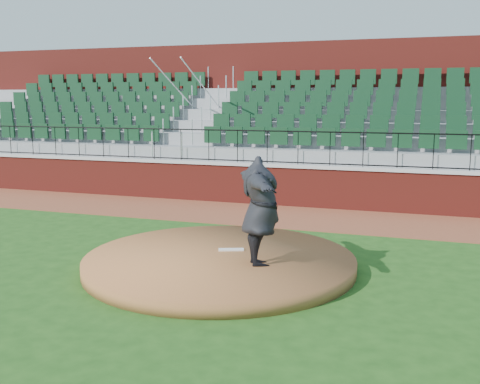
# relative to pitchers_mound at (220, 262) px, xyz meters

# --- Properties ---
(ground) EXTENTS (90.00, 90.00, 0.00)m
(ground) POSITION_rel_pitchers_mound_xyz_m (-0.03, -0.19, -0.12)
(ground) COLOR #1D4814
(ground) RESTS_ON ground
(warning_track) EXTENTS (34.00, 3.20, 0.01)m
(warning_track) POSITION_rel_pitchers_mound_xyz_m (-0.03, 5.21, -0.12)
(warning_track) COLOR brown
(warning_track) RESTS_ON ground
(field_wall) EXTENTS (34.00, 0.35, 1.20)m
(field_wall) POSITION_rel_pitchers_mound_xyz_m (-0.03, 6.81, 0.47)
(field_wall) COLOR maroon
(field_wall) RESTS_ON ground
(wall_cap) EXTENTS (34.00, 0.45, 0.10)m
(wall_cap) POSITION_rel_pitchers_mound_xyz_m (-0.03, 6.81, 1.12)
(wall_cap) COLOR #B7B7B7
(wall_cap) RESTS_ON field_wall
(wall_railing) EXTENTS (34.00, 0.05, 1.00)m
(wall_railing) POSITION_rel_pitchers_mound_xyz_m (-0.03, 6.81, 1.67)
(wall_railing) COLOR black
(wall_railing) RESTS_ON wall_cap
(seating_stands) EXTENTS (34.00, 5.10, 4.60)m
(seating_stands) POSITION_rel_pitchers_mound_xyz_m (-0.03, 9.54, 2.18)
(seating_stands) COLOR gray
(seating_stands) RESTS_ON ground
(concourse_wall) EXTENTS (34.00, 0.50, 5.50)m
(concourse_wall) POSITION_rel_pitchers_mound_xyz_m (-0.03, 12.34, 2.62)
(concourse_wall) COLOR maroon
(concourse_wall) RESTS_ON ground
(pitchers_mound) EXTENTS (5.26, 5.26, 0.25)m
(pitchers_mound) POSITION_rel_pitchers_mound_xyz_m (0.00, 0.00, 0.00)
(pitchers_mound) COLOR brown
(pitchers_mound) RESTS_ON ground
(pitching_rubber) EXTENTS (0.52, 0.30, 0.03)m
(pitching_rubber) POSITION_rel_pitchers_mound_xyz_m (0.08, 0.43, 0.14)
(pitching_rubber) COLOR white
(pitching_rubber) RESTS_ON pitchers_mound
(pitcher) EXTENTS (1.74, 2.50, 2.01)m
(pitcher) POSITION_rel_pitchers_mound_xyz_m (0.91, -0.32, 1.13)
(pitcher) COLOR black
(pitcher) RESTS_ON pitchers_mound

